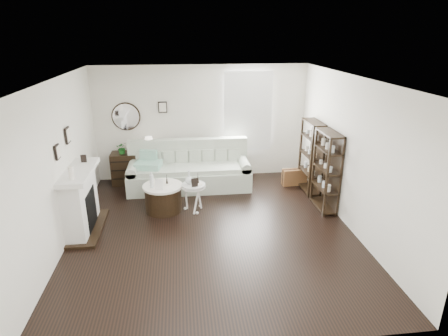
{
  "coord_description": "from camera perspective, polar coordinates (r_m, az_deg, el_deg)",
  "views": [
    {
      "loc": [
        -0.5,
        -6.0,
        3.41
      ],
      "look_at": [
        0.3,
        0.8,
        0.9
      ],
      "focal_mm": 30.0,
      "sensor_mm": 36.0,
      "label": 1
    }
  ],
  "objects": [
    {
      "name": "card_frame_ped",
      "position": [
        7.24,
        -4.5,
        -2.23
      ],
      "size": [
        0.14,
        0.08,
        0.17
      ],
      "primitive_type": "cube",
      "rotation": [
        -0.21,
        0.0,
        0.25
      ],
      "color": "black",
      "rests_on": "pedestal_table"
    },
    {
      "name": "sofa",
      "position": [
        8.64,
        -5.32,
        -0.65
      ],
      "size": [
        2.75,
        0.95,
        1.07
      ],
      "color": "#B7C3AE",
      "rests_on": "ground"
    },
    {
      "name": "flask_ped",
      "position": [
        7.35,
        -5.37,
        -1.4
      ],
      "size": [
        0.16,
        0.16,
        0.29
      ],
      "primitive_type": null,
      "color": "silver",
      "rests_on": "pedestal_table"
    },
    {
      "name": "eiffel_drum",
      "position": [
        7.5,
        -8.7,
        -1.8
      ],
      "size": [
        0.13,
        0.13,
        0.18
      ],
      "primitive_type": null,
      "rotation": [
        0.0,
        0.0,
        -0.32
      ],
      "color": "black",
      "rests_on": "drum_table"
    },
    {
      "name": "shelf_unit_far",
      "position": [
        8.47,
        13.13,
        1.68
      ],
      "size": [
        0.3,
        0.8,
        1.6
      ],
      "color": "black",
      "rests_on": "ground"
    },
    {
      "name": "quilt",
      "position": [
        8.45,
        -11.45,
        0.47
      ],
      "size": [
        0.63,
        0.55,
        0.14
      ],
      "primitive_type": "cube",
      "rotation": [
        0.0,
        0.0,
        -0.19
      ],
      "color": "#27925E",
      "rests_on": "sofa"
    },
    {
      "name": "room",
      "position": [
        8.97,
        1.3,
        8.49
      ],
      "size": [
        5.5,
        5.5,
        5.5
      ],
      "color": "black",
      "rests_on": "ground"
    },
    {
      "name": "pedestal_table",
      "position": [
        7.41,
        -4.68,
        -2.83
      ],
      "size": [
        0.48,
        0.48,
        0.58
      ],
      "rotation": [
        0.0,
        0.0,
        0.27
      ],
      "color": "white",
      "rests_on": "ground"
    },
    {
      "name": "shelf_unit_near",
      "position": [
        7.68,
        15.32,
        -0.44
      ],
      "size": [
        0.3,
        0.8,
        1.6
      ],
      "color": "black",
      "rests_on": "ground"
    },
    {
      "name": "bottle_drum",
      "position": [
        7.36,
        -10.97,
        -1.77
      ],
      "size": [
        0.08,
        0.08,
        0.32
      ],
      "primitive_type": "cylinder",
      "color": "silver",
      "rests_on": "drum_table"
    },
    {
      "name": "eiffel_ped",
      "position": [
        7.38,
        -4.0,
        -1.67
      ],
      "size": [
        0.12,
        0.12,
        0.19
      ],
      "primitive_type": null,
      "rotation": [
        0.0,
        0.0,
        0.08
      ],
      "color": "black",
      "rests_on": "pedestal_table"
    },
    {
      "name": "card_frame_drum",
      "position": [
        7.27,
        -9.88,
        -2.47
      ],
      "size": [
        0.16,
        0.09,
        0.21
      ],
      "primitive_type": "cube",
      "rotation": [
        -0.21,
        0.0,
        -0.21
      ],
      "color": "white",
      "rests_on": "drum_table"
    },
    {
      "name": "drum_table",
      "position": [
        7.59,
        -9.23,
        -4.48
      ],
      "size": [
        0.79,
        0.79,
        0.55
      ],
      "rotation": [
        0.0,
        0.0,
        0.23
      ],
      "color": "black",
      "rests_on": "ground"
    },
    {
      "name": "potted_plant",
      "position": [
        8.89,
        -15.27,
        2.98
      ],
      "size": [
        0.28,
        0.25,
        0.28
      ],
      "primitive_type": "imported",
      "rotation": [
        0.0,
        0.0,
        0.12
      ],
      "color": "#19591C",
      "rests_on": "dresser"
    },
    {
      "name": "suitcase",
      "position": [
        8.93,
        10.67,
        -1.35
      ],
      "size": [
        0.59,
        0.23,
        0.38
      ],
      "primitive_type": "cube",
      "rotation": [
        0.0,
        0.0,
        0.07
      ],
      "color": "brown",
      "rests_on": "ground"
    },
    {
      "name": "table_lamp",
      "position": [
        8.85,
        -11.35,
        3.53
      ],
      "size": [
        0.27,
        0.27,
        0.37
      ],
      "primitive_type": null,
      "rotation": [
        0.0,
        0.0,
        0.16
      ],
      "color": "white",
      "rests_on": "dresser"
    },
    {
      "name": "dresser",
      "position": [
        9.06,
        -13.18,
        0.03
      ],
      "size": [
        1.12,
        0.48,
        0.75
      ],
      "color": "black",
      "rests_on": "ground"
    },
    {
      "name": "fireplace",
      "position": [
        7.15,
        -20.92,
        -4.92
      ],
      "size": [
        0.5,
        1.4,
        1.84
      ],
      "color": "white",
      "rests_on": "ground"
    }
  ]
}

